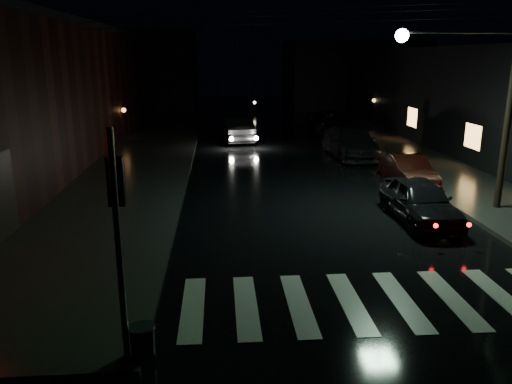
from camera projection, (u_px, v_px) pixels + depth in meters
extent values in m
plane|color=black|center=(247.00, 317.00, 10.79)|extent=(120.00, 120.00, 0.00)
cube|color=#282826|center=(127.00, 172.00, 23.88)|extent=(6.00, 44.00, 0.15)
cube|color=#282826|center=(431.00, 167.00, 24.95)|extent=(4.00, 44.00, 0.15)
cube|color=black|center=(128.00, 70.00, 52.31)|extent=(14.00, 10.00, 8.00)
cube|color=black|center=(352.00, 74.00, 54.15)|extent=(14.00, 10.00, 7.00)
cube|color=beige|center=(376.00, 301.00, 11.48)|extent=(9.00, 3.00, 0.01)
cylinder|color=slate|center=(119.00, 249.00, 8.59)|extent=(0.12, 0.12, 4.20)
cylinder|color=black|center=(143.00, 342.00, 9.09)|extent=(0.44, 0.44, 0.55)
cylinder|color=slate|center=(142.00, 327.00, 9.02)|extent=(0.48, 0.48, 0.04)
cube|color=black|center=(116.00, 182.00, 8.46)|extent=(0.28, 0.16, 0.85)
sphere|color=#0CFF33|center=(118.00, 194.00, 8.61)|extent=(0.20, 0.20, 0.20)
cylinder|color=black|center=(511.00, 95.00, 17.10)|extent=(0.24, 0.24, 8.00)
cylinder|color=slate|center=(461.00, 33.00, 16.42)|extent=(4.00, 0.08, 0.08)
sphere|color=#BFFFD8|center=(402.00, 36.00, 16.30)|extent=(0.44, 0.44, 0.44)
imported|color=black|center=(420.00, 201.00, 16.84)|extent=(1.74, 4.31, 1.47)
imported|color=black|center=(408.00, 170.00, 21.58)|extent=(1.42, 4.03, 1.33)
imported|color=black|center=(351.00, 142.00, 27.77)|extent=(2.57, 5.80, 1.66)
imported|color=black|center=(330.00, 122.00, 36.56)|extent=(2.77, 5.79, 1.59)
imported|color=black|center=(236.00, 129.00, 32.69)|extent=(2.37, 5.20, 1.65)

